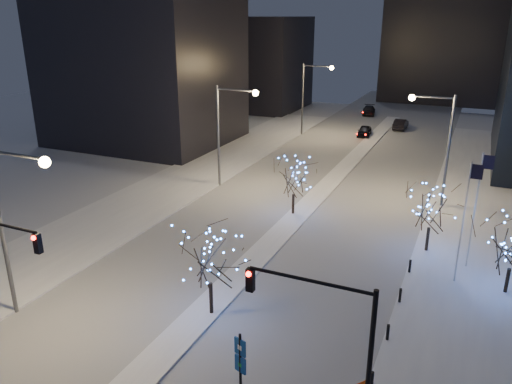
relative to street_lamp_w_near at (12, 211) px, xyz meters
The scene contains 21 objects.
ground 11.23m from the street_lamp_w_near, 12.61° to the right, with size 160.00×160.00×0.00m, color silver.
road 34.80m from the street_lamp_w_near, 74.85° to the left, with size 20.00×130.00×0.02m, color #A0A5AE.
median 30.09m from the street_lamp_w_near, 72.30° to the left, with size 2.00×80.00×0.15m, color white.
east_sidewalk 30.63m from the street_lamp_w_near, 36.94° to the left, with size 10.00×90.00×0.15m, color white.
west_sidewalk 19.77m from the street_lamp_w_near, 105.71° to the left, with size 8.00×90.00×0.15m, color white.
filler_west_near 42.87m from the street_lamp_w_near, 116.64° to the left, with size 22.00×18.00×24.00m, color black.
filler_west_far 70.12m from the street_lamp_w_near, 104.09° to the left, with size 18.00×16.00×16.00m, color black.
street_lamp_w_near is the anchor object (origin of this frame).
street_lamp_w_mid 25.00m from the street_lamp_w_near, 90.00° to the left, with size 4.40×0.56×10.00m.
street_lamp_w_far 50.00m from the street_lamp_w_near, 90.00° to the left, with size 4.40×0.56×10.00m.
street_lamp_east 33.85m from the street_lamp_w_near, 55.81° to the left, with size 3.90×0.56×10.00m.
traffic_signal_east 17.99m from the street_lamp_w_near, ahead, with size 5.26×0.43×7.00m.
flagpoles 27.07m from the street_lamp_w_near, 34.36° to the left, with size 1.35×2.60×8.00m.
bollards 21.57m from the street_lamp_w_near, 22.69° to the left, with size 0.16×12.16×0.90m.
car_near 53.44m from the street_lamp_w_near, 81.95° to the left, with size 1.73×4.30×1.47m, color black.
car_mid 60.80m from the street_lamp_w_near, 79.15° to the left, with size 1.64×4.71×1.55m, color black.
car_far 69.33m from the street_lamp_w_near, 86.23° to the left, with size 2.06×5.06×1.47m, color black.
holiday_tree_median_near 10.81m from the street_lamp_w_near, 25.10° to the left, with size 4.76×4.76×5.37m.
holiday_tree_median_far 22.55m from the street_lamp_w_near, 67.78° to the left, with size 4.48×4.48×4.78m.
holiday_tree_plaza_far 26.86m from the street_lamp_w_near, 42.18° to the left, with size 5.09×5.09×5.03m.
wayfinding_sign 14.63m from the street_lamp_w_near, ahead, with size 0.61×0.27×3.51m.
Camera 1 is at (12.98, -15.07, 16.33)m, focal length 35.00 mm.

